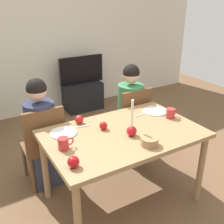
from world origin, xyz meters
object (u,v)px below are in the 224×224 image
at_px(plate_left, 64,133).
at_px(mug_right, 171,113).
at_px(person_right_child, 130,113).
at_px(plate_right, 155,111).
at_px(person_left_child, 42,135).
at_px(dining_table, 123,140).
at_px(apple_by_left_plate, 103,126).
at_px(chair_right, 131,119).
at_px(tv_stand, 83,96).
at_px(apple_by_right_mug, 79,119).
at_px(apple_near_candle, 73,162).
at_px(mug_left, 64,143).
at_px(chair_left, 44,142).
at_px(candle_centerpiece, 132,129).
at_px(tv, 82,70).
at_px(bowl_walnuts, 150,141).

bearing_deg(plate_left, mug_right, -12.53).
xyz_separation_m(person_right_child, plate_right, (0.02, -0.43, 0.19)).
relative_size(person_left_child, plate_right, 4.64).
bearing_deg(plate_left, dining_table, -27.56).
bearing_deg(apple_by_left_plate, dining_table, -46.20).
relative_size(dining_table, chair_right, 1.56).
relative_size(dining_table, person_right_child, 1.19).
bearing_deg(tv_stand, apple_by_right_mug, -115.20).
bearing_deg(chair_right, person_left_child, 178.28).
bearing_deg(apple_near_candle, mug_left, 83.24).
bearing_deg(dining_table, chair_right, 49.80).
xyz_separation_m(chair_left, apple_by_left_plate, (0.44, -0.47, 0.28)).
bearing_deg(apple_by_right_mug, mug_left, -129.31).
distance_m(plate_left, apple_by_right_mug, 0.24).
relative_size(mug_left, apple_near_candle, 1.51).
relative_size(candle_centerpiece, apple_by_right_mug, 4.07).
distance_m(candle_centerpiece, apple_by_left_plate, 0.28).
bearing_deg(chair_right, plate_left, -159.95).
relative_size(dining_table, tv, 1.77).
bearing_deg(candle_centerpiece, dining_table, 104.98).
distance_m(chair_left, person_right_child, 1.08).
distance_m(mug_right, apple_by_left_plate, 0.71).
xyz_separation_m(mug_right, bowl_walnuts, (-0.51, -0.32, -0.02)).
height_order(person_left_child, bowl_walnuts, person_left_child).
xyz_separation_m(tv, plate_left, (-1.12, -2.05, 0.05)).
bearing_deg(mug_right, mug_left, -179.28).
relative_size(person_left_child, person_right_child, 1.00).
distance_m(chair_right, person_left_child, 1.08).
bearing_deg(apple_by_left_plate, mug_left, -162.77).
distance_m(tv, apple_by_left_plate, 2.30).
xyz_separation_m(person_left_child, plate_left, (0.09, -0.39, 0.19)).
height_order(person_right_child, plate_right, person_right_child).
bearing_deg(tv, mug_right, -91.78).
relative_size(chair_right, apple_near_candle, 10.22).
distance_m(tv_stand, plate_left, 2.39).
distance_m(chair_left, bowl_walnuts, 1.14).
bearing_deg(candle_centerpiece, person_right_child, 56.34).
bearing_deg(mug_left, tv_stand, 62.29).
height_order(chair_right, person_left_child, person_left_child).
bearing_deg(plate_right, plate_left, 177.98).
relative_size(plate_right, mug_right, 1.88).
distance_m(person_left_child, apple_by_left_plate, 0.70).
bearing_deg(chair_right, apple_by_right_mug, -162.57).
bearing_deg(tv_stand, person_left_child, -126.13).
relative_size(person_right_child, apple_by_right_mug, 14.19).
height_order(plate_right, mug_right, mug_right).
xyz_separation_m(mug_right, apple_by_right_mug, (-0.84, 0.35, -0.01)).
bearing_deg(candle_centerpiece, person_left_child, 128.99).
height_order(mug_left, apple_by_left_plate, mug_left).
height_order(tv, candle_centerpiece, candle_centerpiece).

